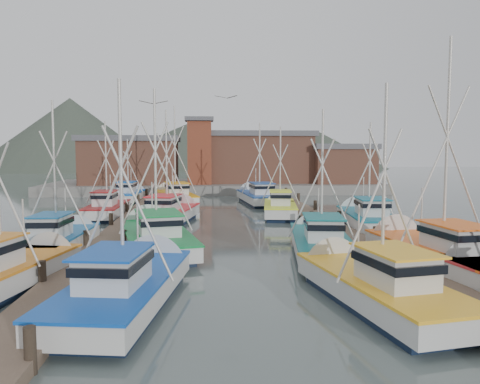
{
  "coord_description": "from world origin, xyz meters",
  "views": [
    {
      "loc": [
        -1.82,
        -27.38,
        5.44
      ],
      "look_at": [
        0.88,
        4.96,
        2.6
      ],
      "focal_mm": 35.0,
      "sensor_mm": 36.0,
      "label": 1
    }
  ],
  "objects": [
    {
      "name": "boat_10",
      "position": [
        -9.5,
        12.03,
        0.68
      ],
      "size": [
        3.48,
        8.36,
        8.5
      ],
      "rotation": [
        0.0,
        0.0,
        -0.01
      ],
      "color": "#0F1B33",
      "rests_on": "ground"
    },
    {
      "name": "boat_5",
      "position": [
        4.38,
        -3.57,
        0.68
      ],
      "size": [
        3.96,
        9.1,
        8.27
      ],
      "rotation": [
        0.0,
        0.0,
        -0.15
      ],
      "color": "#0F1B33",
      "rests_on": "ground"
    },
    {
      "name": "boat_13",
      "position": [
        4.13,
        21.2,
        0.68
      ],
      "size": [
        4.05,
        10.35,
        9.29
      ],
      "rotation": [
        0.0,
        0.0,
        0.09
      ],
      "color": "#0F1B33",
      "rests_on": "ground"
    },
    {
      "name": "dock_left",
      "position": [
        -7.0,
        4.04,
        0.21
      ],
      "size": [
        2.3,
        46.0,
        1.5
      ],
      "color": "brown",
      "rests_on": "ground"
    },
    {
      "name": "gull_far",
      "position": [
        -0.11,
        4.4,
        9.05
      ],
      "size": [
        1.53,
        0.66,
        0.24
      ],
      "rotation": [
        0.0,
        0.0,
        -0.45
      ],
      "color": "gray",
      "rests_on": "ground"
    },
    {
      "name": "boat_9",
      "position": [
        4.77,
        11.24,
        0.68
      ],
      "size": [
        3.64,
        8.49,
        8.08
      ],
      "rotation": [
        0.0,
        0.0,
        -0.14
      ],
      "color": "#0F1B33",
      "rests_on": "ground"
    },
    {
      "name": "shed_left",
      "position": [
        -11.0,
        35.0,
        4.34
      ],
      "size": [
        12.72,
        8.48,
        6.2
      ],
      "color": "#553026",
      "rests_on": "quay"
    },
    {
      "name": "gull_near",
      "position": [
        -4.34,
        -1.7,
        8.03
      ],
      "size": [
        1.55,
        0.62,
        0.24
      ],
      "rotation": [
        0.0,
        0.0,
        0.07
      ],
      "color": "gray",
      "rests_on": "ground"
    },
    {
      "name": "shed_center",
      "position": [
        6.0,
        37.0,
        4.69
      ],
      "size": [
        14.84,
        9.54,
        6.9
      ],
      "color": "#553026",
      "rests_on": "quay"
    },
    {
      "name": "boat_12",
      "position": [
        -4.65,
        22.05,
        0.69
      ],
      "size": [
        5.2,
        10.7,
        11.01
      ],
      "rotation": [
        0.0,
        0.0,
        0.21
      ],
      "color": "#0F1B33",
      "rests_on": "ground"
    },
    {
      "name": "boat_2",
      "position": [
        -9.38,
        -8.39,
        0.68
      ],
      "size": [
        4.21,
        8.74,
        7.83
      ],
      "rotation": [
        0.0,
        0.0,
        -0.21
      ],
      "color": "#0F1B33",
      "rests_on": "ground"
    },
    {
      "name": "shed_right",
      "position": [
        17.0,
        34.0,
        3.84
      ],
      "size": [
        8.48,
        6.36,
        5.2
      ],
      "color": "#553026",
      "rests_on": "quay"
    },
    {
      "name": "boat_14",
      "position": [
        -9.52,
        23.7,
        0.68
      ],
      "size": [
        3.11,
        8.61,
        7.41
      ],
      "rotation": [
        0.0,
        0.0,
        -0.05
      ],
      "color": "#0F1B33",
      "rests_on": "ground"
    },
    {
      "name": "quay",
      "position": [
        0.0,
        37.0,
        0.6
      ],
      "size": [
        44.0,
        16.0,
        1.2
      ],
      "primitive_type": "cube",
      "color": "gray",
      "rests_on": "ground"
    },
    {
      "name": "boat_8",
      "position": [
        -4.2,
        8.19,
        0.68
      ],
      "size": [
        4.79,
        9.98,
        9.3
      ],
      "rotation": [
        0.0,
        0.0,
        -0.2
      ],
      "color": "#0F1B33",
      "rests_on": "ground"
    },
    {
      "name": "boat_6",
      "position": [
        -9.33,
        -1.96,
        0.68
      ],
      "size": [
        3.49,
        8.05,
        8.65
      ],
      "rotation": [
        0.0,
        0.0,
        -0.05
      ],
      "color": "#0F1B33",
      "rests_on": "ground"
    },
    {
      "name": "boat_0",
      "position": [
        -4.38,
        -10.76,
        0.68
      ],
      "size": [
        4.3,
        9.65,
        8.63
      ],
      "rotation": [
        0.0,
        0.0,
        -0.16
      ],
      "color": "#0F1B33",
      "rests_on": "ground"
    },
    {
      "name": "boat_11",
      "position": [
        9.94,
        4.91,
        0.68
      ],
      "size": [
        3.93,
        9.5,
        8.24
      ],
      "rotation": [
        0.0,
        0.0,
        -0.12
      ],
      "color": "#0F1B33",
      "rests_on": "ground"
    },
    {
      "name": "ground",
      "position": [
        0.0,
        0.0,
        0.0
      ],
      "size": [
        260.0,
        260.0,
        0.0
      ],
      "primitive_type": "plane",
      "color": "#43504F",
      "rests_on": "ground"
    },
    {
      "name": "boat_4",
      "position": [
        -4.43,
        -1.14,
        0.68
      ],
      "size": [
        5.25,
        10.8,
        9.73
      ],
      "rotation": [
        0.0,
        0.0,
        0.21
      ],
      "color": "#0F1B33",
      "rests_on": "ground"
    },
    {
      "name": "distant_hills",
      "position": [
        -12.76,
        122.59,
        0.0
      ],
      "size": [
        175.0,
        140.0,
        42.0
      ],
      "color": "#3E473B",
      "rests_on": "ground"
    },
    {
      "name": "boat_1",
      "position": [
        4.22,
        -11.44,
        0.68
      ],
      "size": [
        4.15,
        9.22,
        8.44
      ],
      "rotation": [
        0.0,
        0.0,
        0.17
      ],
      "color": "#0F1B33",
      "rests_on": "ground"
    },
    {
      "name": "lookout_tower",
      "position": [
        -2.0,
        33.0,
        5.55
      ],
      "size": [
        3.6,
        3.6,
        8.5
      ],
      "color": "brown",
      "rests_on": "quay"
    },
    {
      "name": "dock_right",
      "position": [
        7.0,
        4.04,
        0.21
      ],
      "size": [
        2.3,
        46.0,
        1.5
      ],
      "color": "brown",
      "rests_on": "ground"
    },
    {
      "name": "boat_7",
      "position": [
        9.17,
        -6.3,
        0.69
      ],
      "size": [
        4.57,
        10.08,
        11.42
      ],
      "rotation": [
        0.0,
        0.0,
        0.1
      ],
      "color": "#0F1B33",
      "rests_on": "ground"
    }
  ]
}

